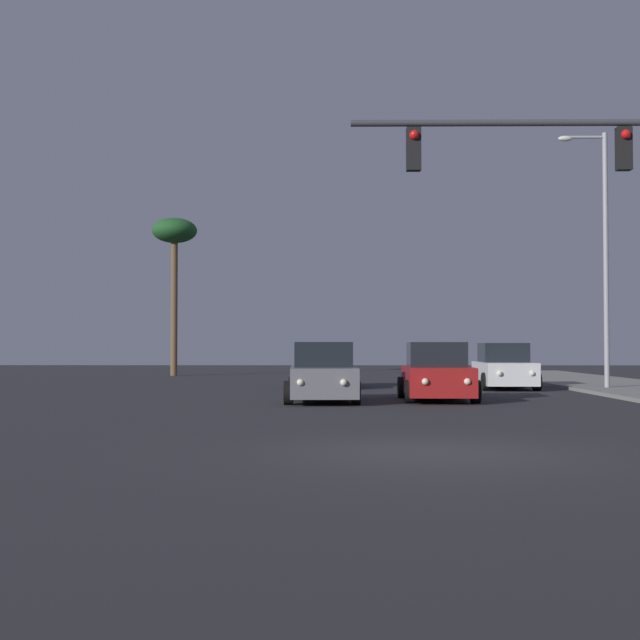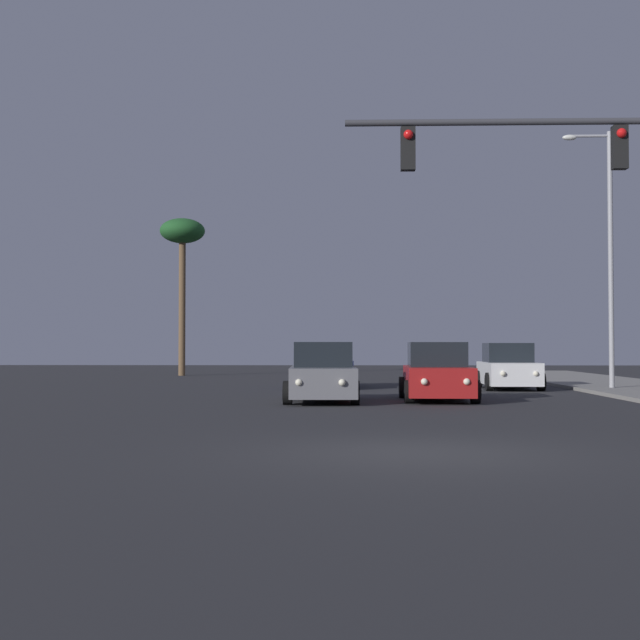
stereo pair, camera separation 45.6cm
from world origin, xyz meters
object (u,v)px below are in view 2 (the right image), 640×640
object	(u,v)px
car_red	(437,374)
street_lamp	(607,245)
car_blue	(329,367)
car_white	(508,368)
palm_tree_far	(182,239)
car_grey	(323,375)

from	to	relation	value
car_red	street_lamp	size ratio (longest dim) A/B	0.48
car_blue	car_red	xyz separation A→B (m)	(3.30, -7.98, 0.00)
car_white	street_lamp	distance (m)	5.58
car_blue	street_lamp	world-z (taller)	street_lamp
car_blue	car_red	distance (m)	8.63
car_blue	palm_tree_far	size ratio (longest dim) A/B	0.52
car_white	car_red	world-z (taller)	same
car_white	palm_tree_far	distance (m)	21.61
car_red	palm_tree_far	size ratio (longest dim) A/B	0.52
car_white	car_red	distance (m)	7.72
car_blue	street_lamp	size ratio (longest dim) A/B	0.48
car_red	street_lamp	world-z (taller)	street_lamp
car_white	street_lamp	world-z (taller)	street_lamp
car_blue	car_grey	size ratio (longest dim) A/B	1.00
car_grey	car_red	world-z (taller)	same
car_blue	car_white	bearing A→B (deg)	173.37
car_grey	street_lamp	distance (m)	12.44
car_white	car_red	xyz separation A→B (m)	(-3.29, -6.98, 0.00)
car_blue	car_grey	bearing A→B (deg)	92.05
car_blue	palm_tree_far	world-z (taller)	palm_tree_far
car_red	palm_tree_far	world-z (taller)	palm_tree_far
car_grey	street_lamp	xyz separation A→B (m)	(9.80, 6.29, 4.36)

